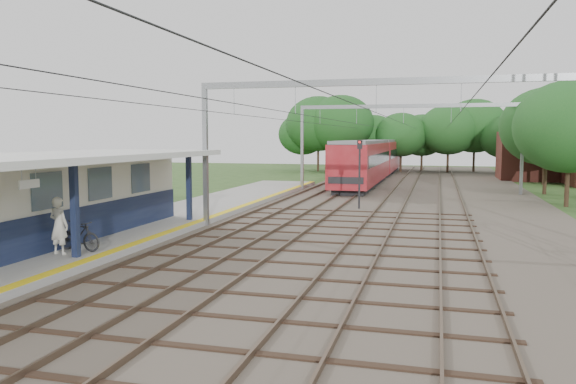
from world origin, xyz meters
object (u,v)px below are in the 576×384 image
(bicycle, at_px, (78,236))
(train, at_px, (375,158))
(person, at_px, (59,226))
(signal_post, at_px, (360,167))

(bicycle, relative_size, train, 0.05)
(bicycle, distance_m, train, 42.57)
(person, height_order, train, train)
(person, xyz_separation_m, signal_post, (8.09, 17.19, 1.28))
(bicycle, distance_m, signal_post, 18.38)
(signal_post, bearing_deg, bicycle, -113.45)
(bicycle, xyz_separation_m, signal_post, (7.78, 16.56, 1.74))
(bicycle, height_order, signal_post, signal_post)
(train, bearing_deg, person, -98.30)
(bicycle, relative_size, signal_post, 0.44)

